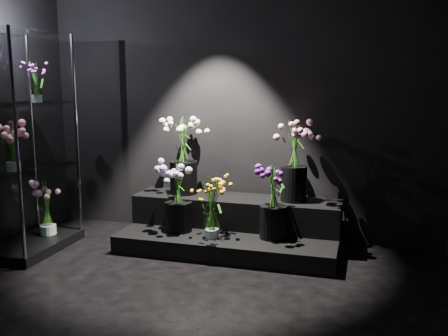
% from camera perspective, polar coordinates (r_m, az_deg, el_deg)
% --- Properties ---
extents(floor, '(4.00, 4.00, 0.00)m').
position_cam_1_polar(floor, '(3.45, -7.22, -17.05)').
color(floor, black).
rests_on(floor, ground).
extents(wall_back, '(4.00, 0.00, 4.00)m').
position_cam_1_polar(wall_back, '(4.97, 1.65, 8.18)').
color(wall_back, black).
rests_on(wall_back, floor).
extents(display_riser, '(2.00, 0.89, 0.44)m').
position_cam_1_polar(display_riser, '(4.78, 0.99, -6.74)').
color(display_riser, black).
rests_on(display_riser, floor).
extents(display_case, '(0.54, 0.90, 1.98)m').
position_cam_1_polar(display_case, '(4.84, -21.71, 2.55)').
color(display_case, black).
rests_on(display_case, floor).
extents(bouquet_orange_bells, '(0.29, 0.29, 0.55)m').
position_cam_1_polar(bouquet_orange_bells, '(4.44, -1.41, -4.51)').
color(bouquet_orange_bells, white).
rests_on(bouquet_orange_bells, display_riser).
extents(bouquet_lilac, '(0.50, 0.50, 0.64)m').
position_cam_1_polar(bouquet_lilac, '(4.64, -5.26, -2.81)').
color(bouquet_lilac, black).
rests_on(bouquet_lilac, display_riser).
extents(bouquet_purple, '(0.39, 0.39, 0.67)m').
position_cam_1_polar(bouquet_purple, '(4.44, 5.69, -3.49)').
color(bouquet_purple, black).
rests_on(bouquet_purple, display_riser).
extents(bouquet_cream_roses, '(0.52, 0.52, 0.75)m').
position_cam_1_polar(bouquet_cream_roses, '(4.92, -4.68, 1.99)').
color(bouquet_cream_roses, black).
rests_on(bouquet_cream_roses, display_riser).
extents(bouquet_pink_roses, '(0.43, 0.43, 0.74)m').
position_cam_1_polar(bouquet_pink_roses, '(4.65, 8.05, 1.43)').
color(bouquet_pink_roses, black).
rests_on(bouquet_pink_roses, display_riser).
extents(bouquet_case_pink, '(0.34, 0.34, 0.40)m').
position_cam_1_polar(bouquet_case_pink, '(4.72, -23.06, 2.25)').
color(bouquet_case_pink, white).
rests_on(bouquet_case_pink, display_case).
extents(bouquet_case_magenta, '(0.27, 0.27, 0.36)m').
position_cam_1_polar(bouquet_case_magenta, '(4.88, -20.76, 9.26)').
color(bouquet_case_magenta, white).
rests_on(bouquet_case_magenta, display_case).
extents(bouquet_case_base_pink, '(0.40, 0.40, 0.51)m').
position_cam_1_polar(bouquet_case_base_pink, '(5.07, -19.58, -4.31)').
color(bouquet_case_base_pink, white).
rests_on(bouquet_case_base_pink, display_case).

